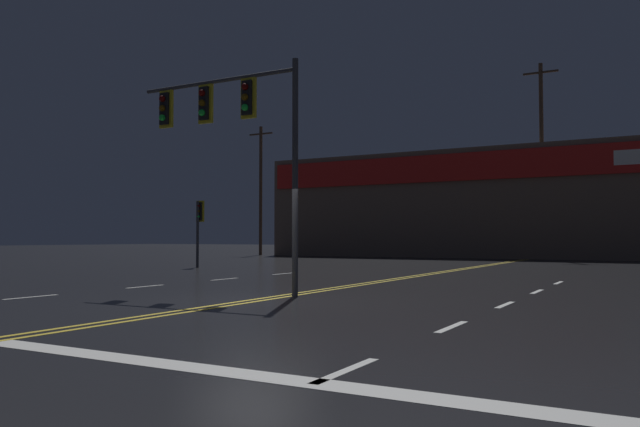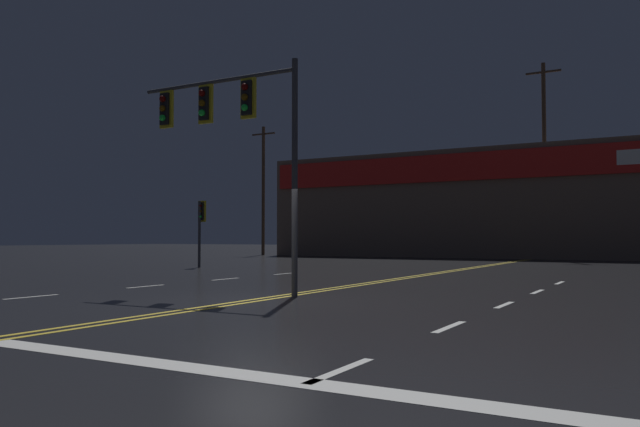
% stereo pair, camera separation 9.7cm
% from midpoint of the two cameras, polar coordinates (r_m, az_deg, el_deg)
% --- Properties ---
extents(ground_plane, '(200.00, 200.00, 0.00)m').
position_cam_midpoint_polar(ground_plane, '(13.72, -6.32, -7.94)').
color(ground_plane, black).
extents(road_markings, '(14.76, 60.00, 0.01)m').
position_cam_midpoint_polar(road_markings, '(12.26, -5.83, -8.60)').
color(road_markings, gold).
rests_on(road_markings, ground).
extents(traffic_signal_median, '(4.73, 0.36, 5.56)m').
position_cam_midpoint_polar(traffic_signal_median, '(15.88, -8.79, 8.69)').
color(traffic_signal_median, '#38383D').
rests_on(traffic_signal_median, ground).
extents(traffic_signal_corner_northwest, '(0.42, 0.36, 3.11)m').
position_cam_midpoint_polar(traffic_signal_corner_northwest, '(29.60, -11.08, -0.45)').
color(traffic_signal_corner_northwest, '#38383D').
rests_on(traffic_signal_corner_northwest, ground).
extents(building_backdrop, '(38.76, 10.23, 7.52)m').
position_cam_midpoint_polar(building_backdrop, '(47.21, 19.40, 0.78)').
color(building_backdrop, brown).
rests_on(building_backdrop, ground).
extents(utility_pole_row, '(45.18, 0.26, 12.73)m').
position_cam_midpoint_polar(utility_pole_row, '(42.91, 18.61, 3.75)').
color(utility_pole_row, '#4C3828').
rests_on(utility_pole_row, ground).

